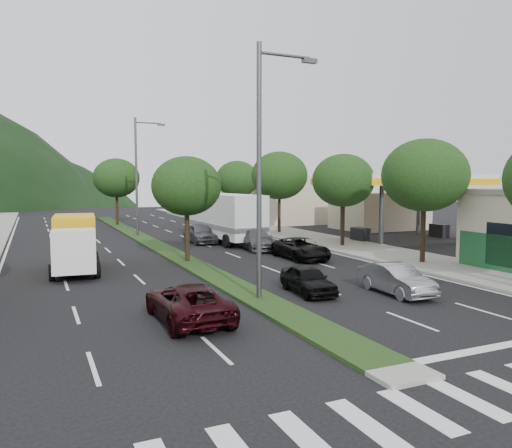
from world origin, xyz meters
name	(u,v)px	position (x,y,z in m)	size (l,w,h in m)	color
ground	(391,371)	(0.00, 0.00, 0.00)	(160.00, 160.00, 0.00)	black
sidewalk_right	(312,238)	(12.50, 25.00, 0.07)	(5.00, 90.00, 0.15)	gray
median	(150,242)	(0.00, 28.00, 0.06)	(1.60, 56.00, 0.12)	black
crosswalk	(452,403)	(0.00, -2.00, 0.01)	(19.00, 2.20, 0.01)	silver
gas_canopy	(403,182)	(19.00, 22.00, 4.65)	(12.20, 8.20, 5.25)	silver
bldg_right_far	(282,198)	(19.50, 44.00, 2.60)	(10.00, 16.00, 5.20)	beige
tree_r_b	(425,175)	(12.00, 12.00, 5.04)	(4.80, 4.80, 6.94)	black
tree_r_c	(343,181)	(12.00, 20.00, 4.75)	(4.40, 4.40, 6.48)	black
tree_r_d	(279,176)	(12.00, 30.00, 5.18)	(5.00, 5.00, 7.17)	black
tree_r_e	(237,179)	(12.00, 40.00, 4.89)	(4.60, 4.60, 6.71)	black
tree_med_near	(187,186)	(0.00, 18.00, 4.43)	(4.00, 4.00, 6.02)	black
tree_med_far	(116,178)	(0.00, 44.00, 5.01)	(4.80, 4.80, 6.94)	black
streetlight_near	(264,159)	(0.21, 8.00, 5.58)	(2.60, 0.25, 10.00)	#47494C
streetlight_mid	(139,171)	(0.21, 33.00, 5.58)	(2.60, 0.25, 10.00)	#47494C
sedan_silver	(396,279)	(5.71, 6.68, 0.64)	(1.35, 3.86, 1.27)	#97999E
suv_maroon	(188,302)	(-3.37, 6.40, 0.65)	(2.14, 4.64, 1.29)	black
car_queue_a	(308,280)	(2.40, 8.32, 0.59)	(1.40, 3.48, 1.18)	black
car_queue_b	(256,239)	(5.96, 21.52, 0.69)	(1.94, 4.78, 1.39)	#4D4D52
car_queue_c	(199,228)	(4.99, 31.52, 0.63)	(1.34, 3.83, 1.26)	#57150E
car_queue_d	(301,248)	(6.67, 16.52, 0.64)	(2.14, 4.64, 1.29)	black
car_queue_e	(200,233)	(3.50, 26.52, 0.74)	(1.74, 4.33, 1.48)	#525257
box_truck	(75,246)	(-6.14, 17.67, 1.37)	(2.70, 6.04, 2.90)	white
motorhome	(225,216)	(5.54, 26.62, 1.97)	(3.45, 9.76, 3.70)	silver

